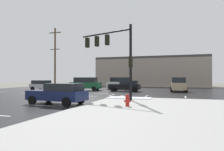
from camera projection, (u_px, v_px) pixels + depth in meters
name	position (u px, v px, depth m)	size (l,w,h in m)	color
ground_plane	(95.00, 95.00, 24.36)	(120.00, 120.00, 0.00)	slate
road_asphalt	(95.00, 95.00, 24.37)	(44.00, 44.00, 0.02)	black
snow_strip_curbside	(129.00, 98.00, 19.03)	(4.00, 1.60, 0.06)	white
lane_markings	(101.00, 96.00, 22.69)	(36.15, 36.15, 0.01)	silver
traffic_signal_mast	(113.00, 50.00, 18.36)	(5.40, 2.12, 6.33)	black
fire_hydrant	(127.00, 100.00, 13.72)	(0.48, 0.26, 0.79)	red
strip_building_background	(151.00, 72.00, 48.86)	(25.01, 8.00, 6.75)	gray
suv_white	(121.00, 83.00, 35.16)	(4.91, 2.35, 2.03)	white
sedan_black	(126.00, 86.00, 30.20)	(4.58, 2.13, 1.58)	black
suv_green	(86.00, 84.00, 32.54)	(4.98, 2.57, 2.03)	#195933
suv_tan	(178.00, 84.00, 29.82)	(2.37, 4.92, 2.03)	tan
sedan_navy	(59.00, 93.00, 15.53)	(4.66, 2.38, 1.58)	#141E47
sedan_silver	(44.00, 85.00, 31.66)	(4.62, 2.24, 1.58)	#B7BABF
utility_pole_far	(55.00, 57.00, 35.32)	(2.20, 0.28, 10.49)	brown
utility_pole_distant	(55.00, 65.00, 43.33)	(2.20, 0.28, 8.74)	brown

